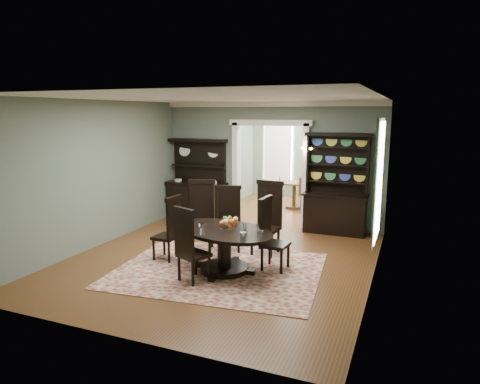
{
  "coord_description": "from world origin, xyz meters",
  "views": [
    {
      "loc": [
        3.23,
        -6.96,
        2.75
      ],
      "look_at": [
        0.17,
        0.6,
        1.22
      ],
      "focal_mm": 32.0,
      "sensor_mm": 36.0,
      "label": 1
    }
  ],
  "objects_px": {
    "dining_table": "(224,242)",
    "sideboard": "(197,191)",
    "welsh_dresser": "(336,197)",
    "parlor_table": "(294,191)"
  },
  "relations": [
    {
      "from": "welsh_dresser",
      "to": "parlor_table",
      "type": "relative_size",
      "value": 2.76
    },
    {
      "from": "sideboard",
      "to": "welsh_dresser",
      "type": "relative_size",
      "value": 0.9
    },
    {
      "from": "dining_table",
      "to": "welsh_dresser",
      "type": "relative_size",
      "value": 1.0
    },
    {
      "from": "welsh_dresser",
      "to": "parlor_table",
      "type": "height_order",
      "value": "welsh_dresser"
    },
    {
      "from": "dining_table",
      "to": "sideboard",
      "type": "distance_m",
      "value": 3.91
    },
    {
      "from": "sideboard",
      "to": "parlor_table",
      "type": "xyz_separation_m",
      "value": [
        2.04,
        2.12,
        -0.22
      ]
    },
    {
      "from": "sideboard",
      "to": "welsh_dresser",
      "type": "bearing_deg",
      "value": 1.78
    },
    {
      "from": "dining_table",
      "to": "sideboard",
      "type": "xyz_separation_m",
      "value": [
        -2.21,
        3.22,
        0.2
      ]
    },
    {
      "from": "sideboard",
      "to": "dining_table",
      "type": "bearing_deg",
      "value": -53.6
    },
    {
      "from": "dining_table",
      "to": "sideboard",
      "type": "relative_size",
      "value": 1.1
    }
  ]
}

